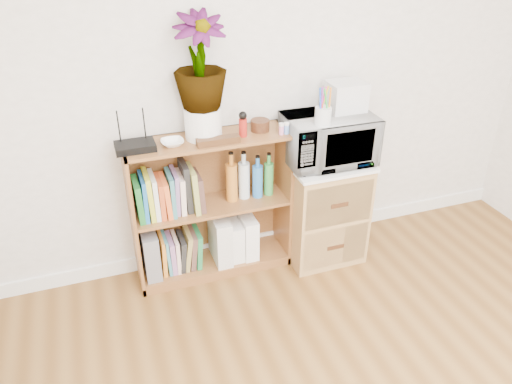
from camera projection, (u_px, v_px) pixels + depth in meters
name	position (u px, v px, depth m)	size (l,w,h in m)	color
skirting_board	(256.00, 240.00, 3.59)	(4.00, 0.02, 0.10)	white
bookshelf	(211.00, 207.00, 3.16)	(1.00, 0.30, 0.95)	brown
wicker_unit	(322.00, 209.00, 3.38)	(0.50, 0.45, 0.70)	#9E7542
microwave	(328.00, 139.00, 3.11)	(0.55, 0.37, 0.30)	white
pen_cup	(323.00, 116.00, 2.89)	(0.10, 0.10, 0.11)	silver
small_appliance	(346.00, 96.00, 3.08)	(0.23, 0.19, 0.18)	silver
router	(135.00, 146.00, 2.78)	(0.22, 0.15, 0.04)	black
white_bowl	(172.00, 143.00, 2.83)	(0.13, 0.13, 0.03)	white
plant_pot	(203.00, 123.00, 2.89)	(0.22, 0.22, 0.18)	white
potted_plant	(200.00, 62.00, 2.72)	(0.30, 0.30, 0.53)	#3B702D
trinket_box	(218.00, 141.00, 2.84)	(0.25, 0.06, 0.04)	#3C2110
kokeshi_doll	(243.00, 128.00, 2.93)	(0.05, 0.05, 0.11)	#A01B13
wooden_bowl	(260.00, 125.00, 3.01)	(0.11, 0.11, 0.07)	#35190E
paint_jars	(286.00, 129.00, 2.97)	(0.12, 0.04, 0.06)	pink
file_box	(150.00, 252.00, 3.16)	(0.09, 0.25, 0.32)	slate
magazine_holder_left	(220.00, 238.00, 3.29)	(0.10, 0.26, 0.33)	silver
magazine_holder_mid	(234.00, 239.00, 3.33)	(0.08, 0.21, 0.27)	white
magazine_holder_right	(247.00, 235.00, 3.35)	(0.09, 0.23, 0.29)	white
cookbooks	(169.00, 193.00, 3.01)	(0.41, 0.20, 0.31)	#1E712C
liquor_bottles	(248.00, 177.00, 3.15)	(0.31, 0.07, 0.32)	#C57424
lower_books	(180.00, 250.00, 3.24)	(0.27, 0.19, 0.26)	orange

